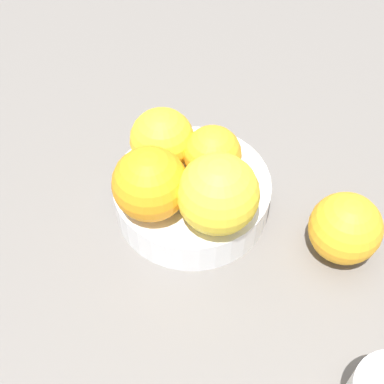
# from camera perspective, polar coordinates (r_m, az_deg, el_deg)

# --- Properties ---
(ground_plane) EXTENTS (1.10, 1.10, 0.02)m
(ground_plane) POSITION_cam_1_polar(r_m,az_deg,el_deg) (0.60, 0.00, -2.09)
(ground_plane) COLOR #66605B
(fruit_bowl) EXTENTS (0.17, 0.17, 0.04)m
(fruit_bowl) POSITION_cam_1_polar(r_m,az_deg,el_deg) (0.58, 0.00, -0.33)
(fruit_bowl) COLOR white
(fruit_bowl) RESTS_ON ground_plane
(orange_in_bowl_0) EXTENTS (0.07, 0.07, 0.07)m
(orange_in_bowl_0) POSITION_cam_1_polar(r_m,az_deg,el_deg) (0.56, -3.24, 5.65)
(orange_in_bowl_0) COLOR yellow
(orange_in_bowl_0) RESTS_ON fruit_bowl
(orange_in_bowl_1) EXTENTS (0.08, 0.08, 0.08)m
(orange_in_bowl_1) POSITION_cam_1_polar(r_m,az_deg,el_deg) (0.50, 2.83, -0.23)
(orange_in_bowl_1) COLOR yellow
(orange_in_bowl_1) RESTS_ON fruit_bowl
(orange_in_bowl_2) EXTENTS (0.06, 0.06, 0.06)m
(orange_in_bowl_2) POSITION_cam_1_polar(r_m,az_deg,el_deg) (0.55, 2.21, 4.07)
(orange_in_bowl_2) COLOR #F9A823
(orange_in_bowl_2) RESTS_ON fruit_bowl
(orange_in_bowl_3) EXTENTS (0.08, 0.08, 0.08)m
(orange_in_bowl_3) POSITION_cam_1_polar(r_m,az_deg,el_deg) (0.51, -4.55, 0.86)
(orange_in_bowl_3) COLOR orange
(orange_in_bowl_3) RESTS_ON fruit_bowl
(orange_loose_0) EXTENTS (0.07, 0.07, 0.07)m
(orange_loose_0) POSITION_cam_1_polar(r_m,az_deg,el_deg) (0.56, 16.19, -3.78)
(orange_loose_0) COLOR #F9A823
(orange_loose_0) RESTS_ON ground_plane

